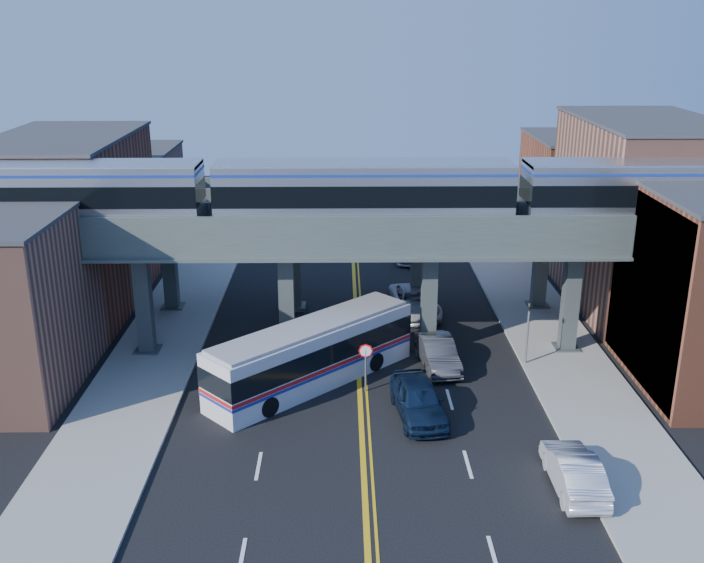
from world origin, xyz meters
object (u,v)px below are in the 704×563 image
(transit_bus, at_px, (312,354))
(car_lane_a, at_px, (419,400))
(car_parked_curb, at_px, (574,471))
(stop_sign, at_px, (366,360))
(car_lane_d, at_px, (410,247))
(car_lane_b, at_px, (438,353))
(car_lane_c, at_px, (415,302))
(traffic_signal, at_px, (528,327))
(transit_train, at_px, (364,192))

(transit_bus, bearing_deg, car_lane_a, -79.15)
(car_parked_curb, bearing_deg, stop_sign, -47.14)
(transit_bus, bearing_deg, car_lane_d, 28.89)
(car_lane_a, xyz_separation_m, car_parked_curb, (5.74, -6.11, -0.10))
(car_lane_a, height_order, car_lane_b, car_lane_a)
(car_lane_c, bearing_deg, car_lane_a, -100.07)
(stop_sign, relative_size, traffic_signal, 0.64)
(transit_train, xyz_separation_m, traffic_signal, (8.91, -2.00, -7.04))
(traffic_signal, distance_m, car_lane_a, 8.72)
(car_lane_b, xyz_separation_m, car_parked_curb, (4.16, -11.74, -0.01))
(car_lane_b, distance_m, car_lane_c, 8.06)
(car_lane_b, bearing_deg, car_lane_d, 83.29)
(car_lane_a, distance_m, car_lane_d, 25.98)
(traffic_signal, relative_size, car_parked_curb, 0.84)
(stop_sign, bearing_deg, traffic_signal, 18.63)
(car_lane_d, relative_size, car_parked_curb, 1.21)
(car_lane_b, height_order, car_lane_d, car_lane_d)
(transit_bus, distance_m, car_lane_d, 23.30)
(traffic_signal, xyz_separation_m, car_parked_curb, (-0.70, -11.83, -1.50))
(car_lane_c, bearing_deg, traffic_signal, -61.53)
(stop_sign, bearing_deg, car_lane_c, 72.30)
(stop_sign, xyz_separation_m, car_lane_b, (4.04, 2.91, -0.95))
(stop_sign, height_order, traffic_signal, traffic_signal)
(transit_train, relative_size, traffic_signal, 11.99)
(transit_bus, height_order, car_lane_d, transit_bus)
(car_lane_c, bearing_deg, transit_train, -126.20)
(transit_train, bearing_deg, car_lane_a, -72.27)
(car_lane_b, relative_size, car_lane_c, 0.83)
(stop_sign, xyz_separation_m, traffic_signal, (8.90, 3.00, 0.54))
(stop_sign, distance_m, transit_bus, 2.92)
(car_lane_a, xyz_separation_m, car_lane_c, (1.04, 13.67, -0.08))
(transit_train, relative_size, car_parked_curb, 10.10)
(traffic_signal, bearing_deg, car_lane_c, 124.20)
(car_lane_b, bearing_deg, car_lane_c, 87.76)
(transit_train, relative_size, car_lane_b, 10.02)
(transit_train, xyz_separation_m, car_lane_a, (2.47, -7.72, -8.44))
(car_lane_b, xyz_separation_m, car_lane_d, (0.20, 20.29, 0.05))
(car_lane_d, bearing_deg, car_lane_c, -91.83)
(transit_bus, xyz_separation_m, car_lane_d, (6.99, 22.21, -0.77))
(transit_train, bearing_deg, car_lane_c, 59.53)
(car_lane_a, bearing_deg, car_parked_curb, -54.13)
(car_parked_curb, bearing_deg, car_lane_b, -70.53)
(transit_train, relative_size, car_lane_a, 9.27)
(car_lane_b, bearing_deg, car_parked_curb, -76.64)
(traffic_signal, height_order, car_lane_d, traffic_signal)
(car_lane_a, bearing_deg, traffic_signal, 34.24)
(car_lane_b, relative_size, car_lane_d, 0.83)
(car_lane_b, height_order, car_lane_c, car_lane_c)
(transit_bus, bearing_deg, car_parked_curb, -85.56)
(car_lane_b, relative_size, car_parked_curb, 1.01)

